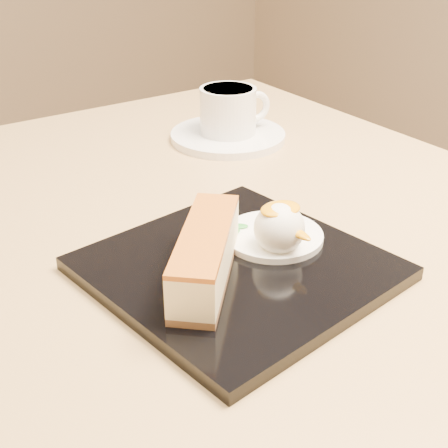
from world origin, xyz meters
TOP-DOWN VIEW (x-y plane):
  - table at (0.00, 0.00)m, footprint 0.80×0.80m
  - dessert_plate at (0.01, -0.10)m, footprint 0.25×0.25m
  - cheesecake at (-0.02, -0.10)m, footprint 0.12×0.12m
  - cream_smear at (0.06, -0.08)m, footprint 0.09×0.09m
  - ice_cream_scoop at (0.05, -0.10)m, footprint 0.04×0.04m
  - mango_sauce at (0.06, -0.10)m, footprint 0.04×0.03m
  - mint_sprig at (0.03, -0.06)m, footprint 0.04×0.03m
  - saucer at (0.19, 0.17)m, footprint 0.15×0.15m
  - coffee_cup at (0.20, 0.17)m, footprint 0.10×0.07m

SIDE VIEW (x-z plane):
  - table at x=0.00m, z-range 0.20..0.92m
  - saucer at x=0.19m, z-range 0.72..0.73m
  - dessert_plate at x=0.01m, z-range 0.72..0.73m
  - cream_smear at x=0.06m, z-range 0.73..0.74m
  - mint_sprig at x=0.03m, z-range 0.74..0.74m
  - cheesecake at x=-0.02m, z-range 0.73..0.78m
  - ice_cream_scoop at x=0.05m, z-range 0.73..0.78m
  - coffee_cup at x=0.20m, z-range 0.73..0.79m
  - mango_sauce at x=0.06m, z-range 0.77..0.78m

